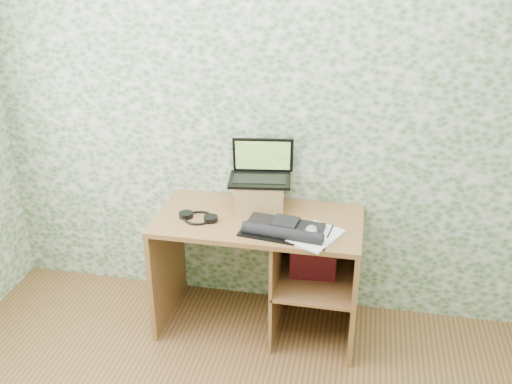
% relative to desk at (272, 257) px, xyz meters
% --- Properties ---
extents(wall_back, '(3.50, 0.00, 3.50)m').
position_rel_desk_xyz_m(wall_back, '(-0.08, 0.28, 0.82)').
color(wall_back, silver).
rests_on(wall_back, ground).
extents(desk, '(1.20, 0.60, 0.75)m').
position_rel_desk_xyz_m(desk, '(0.00, 0.00, 0.00)').
color(desk, brown).
rests_on(desk, floor).
extents(riser, '(0.32, 0.28, 0.17)m').
position_rel_desk_xyz_m(riser, '(-0.10, 0.12, 0.35)').
color(riser, '#A17748').
rests_on(riser, desk).
extents(laptop, '(0.39, 0.30, 0.24)m').
position_rel_desk_xyz_m(laptop, '(-0.10, 0.15, 0.50)').
color(laptop, black).
rests_on(laptop, riser).
extents(keyboard, '(0.50, 0.31, 0.07)m').
position_rel_desk_xyz_m(keyboard, '(0.09, -0.18, 0.29)').
color(keyboard, black).
rests_on(keyboard, desk).
extents(headphones, '(0.24, 0.19, 0.03)m').
position_rel_desk_xyz_m(headphones, '(-0.42, -0.10, 0.28)').
color(headphones, black).
rests_on(headphones, desk).
extents(notepad, '(0.32, 0.36, 0.01)m').
position_rel_desk_xyz_m(notepad, '(0.27, -0.19, 0.28)').
color(notepad, white).
rests_on(notepad, desk).
extents(mouse, '(0.10, 0.12, 0.04)m').
position_rel_desk_xyz_m(mouse, '(0.24, -0.19, 0.30)').
color(mouse, silver).
rests_on(mouse, notepad).
extents(pen, '(0.03, 0.14, 0.01)m').
position_rel_desk_xyz_m(pen, '(0.34, -0.13, 0.29)').
color(pen, black).
rests_on(pen, notepad).
extents(red_box, '(0.27, 0.10, 0.32)m').
position_rel_desk_xyz_m(red_box, '(0.25, -0.03, 0.07)').
color(red_box, maroon).
rests_on(red_box, desk).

